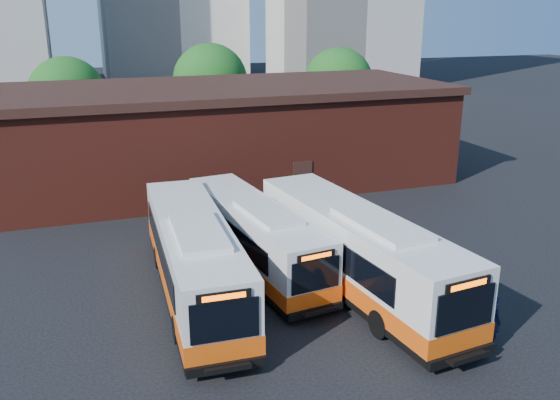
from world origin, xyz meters
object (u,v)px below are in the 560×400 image
object	(u,v)px
bus_west	(194,260)
bus_midwest	(255,238)
bus_mideast	(357,254)
transit_worker	(493,319)

from	to	relation	value
bus_west	bus_midwest	xyz separation A→B (m)	(3.08, 1.90, -0.13)
bus_west	bus_midwest	bearing A→B (deg)	33.93
bus_west	bus_mideast	world-z (taller)	bus_mideast
bus_midwest	bus_mideast	distance (m)	4.83
bus_west	bus_mideast	xyz separation A→B (m)	(6.30, -1.70, 0.07)
bus_midwest	transit_worker	bearing A→B (deg)	-63.84
bus_midwest	transit_worker	size ratio (longest dim) A/B	6.13
bus_west	transit_worker	xyz separation A→B (m)	(8.91, -6.94, -0.60)
bus_west	bus_midwest	size ratio (longest dim) A/B	1.09
bus_west	bus_mideast	bearing A→B (deg)	-12.80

